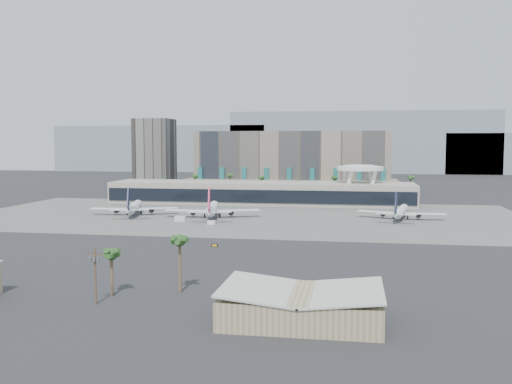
% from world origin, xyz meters
% --- Properties ---
extents(ground, '(900.00, 900.00, 0.00)m').
position_xyz_m(ground, '(0.00, 0.00, 0.00)').
color(ground, '#232326').
rests_on(ground, ground).
extents(apron_pad, '(260.00, 130.00, 0.06)m').
position_xyz_m(apron_pad, '(0.00, 55.00, 0.03)').
color(apron_pad, '#5B5B59').
rests_on(apron_pad, ground).
extents(mountain_ridge, '(680.00, 60.00, 70.00)m').
position_xyz_m(mountain_ridge, '(27.88, 470.00, 29.89)').
color(mountain_ridge, gray).
rests_on(mountain_ridge, ground).
extents(hotel, '(140.00, 30.00, 42.00)m').
position_xyz_m(hotel, '(10.00, 174.41, 16.81)').
color(hotel, gray).
rests_on(hotel, ground).
extents(office_tower, '(30.00, 30.00, 52.00)m').
position_xyz_m(office_tower, '(-95.00, 200.00, 22.94)').
color(office_tower, black).
rests_on(office_tower, ground).
extents(terminal, '(170.00, 32.50, 14.50)m').
position_xyz_m(terminal, '(0.00, 109.84, 6.52)').
color(terminal, '#ACA797').
rests_on(terminal, ground).
extents(saucer_structure, '(26.00, 26.00, 21.89)m').
position_xyz_m(saucer_structure, '(55.00, 116.00, 18.45)').
color(saucer_structure, white).
rests_on(saucer_structure, ground).
extents(palm_row, '(157.80, 2.80, 13.10)m').
position_xyz_m(palm_row, '(7.00, 145.00, 10.50)').
color(palm_row, brown).
rests_on(palm_row, ground).
extents(hangar_right, '(30.55, 20.60, 6.89)m').
position_xyz_m(hangar_right, '(42.00, -100.00, 2.95)').
color(hangar_right, '#8D815E').
rests_on(hangar_right, ground).
extents(utility_pole, '(3.20, 0.85, 12.00)m').
position_xyz_m(utility_pole, '(-2.00, -96.09, 7.14)').
color(utility_pole, '#4C3826').
rests_on(utility_pole, ground).
extents(airliner_left, '(40.16, 41.67, 14.67)m').
position_xyz_m(airliner_left, '(-50.91, 47.62, 3.70)').
color(airliner_left, white).
rests_on(airliner_left, ground).
extents(airliner_centre, '(43.27, 44.93, 15.63)m').
position_xyz_m(airliner_centre, '(-12.08, 44.70, 3.94)').
color(airliner_centre, white).
rests_on(airliner_centre, ground).
extents(airliner_right, '(38.52, 40.01, 13.93)m').
position_xyz_m(airliner_right, '(72.35, 53.22, 3.51)').
color(airliner_right, white).
rests_on(airliner_right, ground).
extents(service_vehicle_a, '(4.85, 2.71, 2.27)m').
position_xyz_m(service_vehicle_a, '(-22.84, 30.48, 1.14)').
color(service_vehicle_a, silver).
rests_on(service_vehicle_a, ground).
extents(service_vehicle_b, '(3.22, 1.90, 1.63)m').
position_xyz_m(service_vehicle_b, '(-7.02, 23.32, 0.82)').
color(service_vehicle_b, white).
rests_on(service_vehicle_b, ground).
extents(taxiway_sign, '(2.19, 0.71, 0.99)m').
position_xyz_m(taxiway_sign, '(6.74, -26.70, 0.49)').
color(taxiway_sign, black).
rests_on(taxiway_sign, ground).
extents(near_palm_a, '(6.00, 6.00, 10.71)m').
position_xyz_m(near_palm_a, '(-1.55, -88.75, 7.90)').
color(near_palm_a, brown).
rests_on(near_palm_a, ground).
extents(near_palm_b, '(6.00, 6.00, 13.38)m').
position_xyz_m(near_palm_b, '(12.71, -83.79, 10.51)').
color(near_palm_b, brown).
rests_on(near_palm_b, ground).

